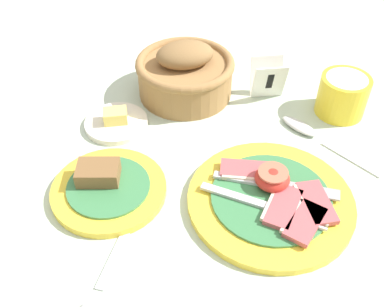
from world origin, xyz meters
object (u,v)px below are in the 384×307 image
(breakfast_plate, at_px, (272,198))
(bread_plate, at_px, (107,187))
(teaspoon_near_cup, at_px, (312,134))
(teaspoon_by_saucer, at_px, (90,305))
(butter_dish, at_px, (116,122))
(sugar_cup, at_px, (343,94))
(bread_basket, at_px, (185,73))
(number_card, at_px, (268,79))

(breakfast_plate, distance_m, bread_plate, 0.24)
(bread_plate, bearing_deg, teaspoon_near_cup, 24.56)
(teaspoon_by_saucer, bearing_deg, breakfast_plate, 139.91)
(butter_dish, height_order, teaspoon_by_saucer, butter_dish)
(sugar_cup, distance_m, bread_basket, 0.29)
(bread_basket, height_order, teaspoon_by_saucer, bread_basket)
(butter_dish, bearing_deg, number_card, 21.74)
(butter_dish, xyz_separation_m, teaspoon_near_cup, (0.34, -0.01, -0.00))
(number_card, xyz_separation_m, teaspoon_by_saucer, (-0.23, -0.45, -0.03))
(bread_plate, bearing_deg, sugar_cup, 30.08)
(sugar_cup, relative_size, number_card, 1.18)
(breakfast_plate, height_order, bread_plate, breakfast_plate)
(number_card, relative_size, teaspoon_near_cup, 0.48)
(number_card, bearing_deg, teaspoon_by_saucer, -127.65)
(sugar_cup, xyz_separation_m, teaspoon_by_saucer, (-0.36, -0.41, -0.03))
(sugar_cup, height_order, teaspoon_near_cup, sugar_cup)
(teaspoon_by_saucer, bearing_deg, butter_dish, -162.81)
(breakfast_plate, xyz_separation_m, teaspoon_near_cup, (0.08, 0.15, -0.01))
(number_card, relative_size, teaspoon_by_saucer, 0.38)
(bread_basket, relative_size, number_card, 2.47)
(bread_plate, bearing_deg, breakfast_plate, -1.67)
(sugar_cup, xyz_separation_m, teaspoon_near_cup, (-0.06, -0.07, -0.03))
(bread_plate, relative_size, sugar_cup, 1.98)
(bread_plate, bearing_deg, number_card, 46.29)
(sugar_cup, distance_m, teaspoon_near_cup, 0.10)
(bread_plate, height_order, number_card, number_card)
(bread_basket, bearing_deg, breakfast_plate, -61.32)
(sugar_cup, bearing_deg, number_card, 161.87)
(bread_basket, relative_size, teaspoon_by_saucer, 0.94)
(breakfast_plate, xyz_separation_m, teaspoon_by_saucer, (-0.23, -0.18, -0.01))
(bread_basket, height_order, butter_dish, bread_basket)
(bread_basket, xyz_separation_m, teaspoon_by_saucer, (-0.08, -0.45, -0.04))
(bread_plate, xyz_separation_m, teaspoon_near_cup, (0.32, 0.15, -0.01))
(butter_dish, xyz_separation_m, number_card, (0.27, 0.11, 0.03))
(teaspoon_by_saucer, distance_m, teaspoon_near_cup, 0.45)
(bread_basket, distance_m, number_card, 0.15)
(breakfast_plate, relative_size, bread_basket, 1.33)
(bread_plate, height_order, sugar_cup, sugar_cup)
(butter_dish, height_order, number_card, number_card)
(bread_plate, distance_m, butter_dish, 0.16)
(number_card, distance_m, teaspoon_by_saucer, 0.51)
(breakfast_plate, xyz_separation_m, number_card, (0.01, 0.27, 0.03))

